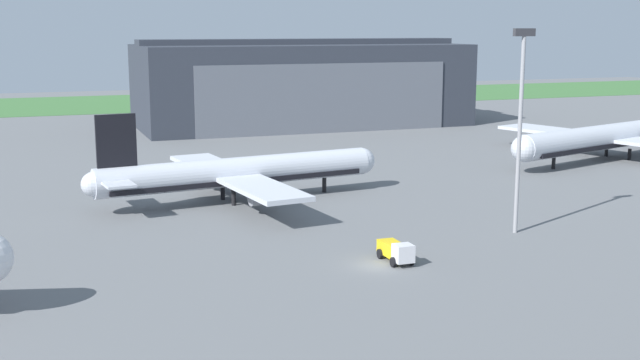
{
  "coord_description": "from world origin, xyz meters",
  "views": [
    {
      "loc": [
        -29.5,
        -65.12,
        21.66
      ],
      "look_at": [
        1.4,
        18.67,
        4.59
      ],
      "focal_mm": 45.19,
      "sensor_mm": 36.0,
      "label": 1
    }
  ],
  "objects": [
    {
      "name": "ground_plane",
      "position": [
        0.0,
        0.0,
        0.0
      ],
      "size": [
        440.0,
        440.0,
        0.0
      ],
      "primitive_type": "plane",
      "color": "slate"
    },
    {
      "name": "airliner_far_left",
      "position": [
        61.64,
        41.91,
        3.69
      ],
      "size": [
        47.19,
        44.16,
        12.89
      ],
      "color": "silver",
      "rests_on": "ground_plane"
    },
    {
      "name": "baggage_tug",
      "position": [
        2.22,
        0.35,
        1.09
      ],
      "size": [
        2.14,
        4.89,
        2.08
      ],
      "color": "silver",
      "rests_on": "ground_plane"
    },
    {
      "name": "grass_field_strip",
      "position": [
        0.0,
        171.09,
        0.04
      ],
      "size": [
        440.0,
        56.0,
        0.08
      ],
      "primitive_type": "cube",
      "color": "#40723A",
      "rests_on": "ground_plane"
    },
    {
      "name": "maintenance_hangar",
      "position": [
        28.62,
        104.66,
        9.04
      ],
      "size": [
        71.15,
        30.65,
        19.0
      ],
      "color": "#2D333D",
      "rests_on": "ground_plane"
    },
    {
      "name": "airliner_far_right",
      "position": [
        -4.88,
        31.34,
        3.66
      ],
      "size": [
        38.66,
        34.6,
        11.76
      ],
      "color": "silver",
      "rests_on": "ground_plane"
    },
    {
      "name": "apron_light_mast",
      "position": [
        18.95,
        5.95,
        12.42
      ],
      "size": [
        2.4,
        0.5,
        21.48
      ],
      "color": "#99999E",
      "rests_on": "ground_plane"
    }
  ]
}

